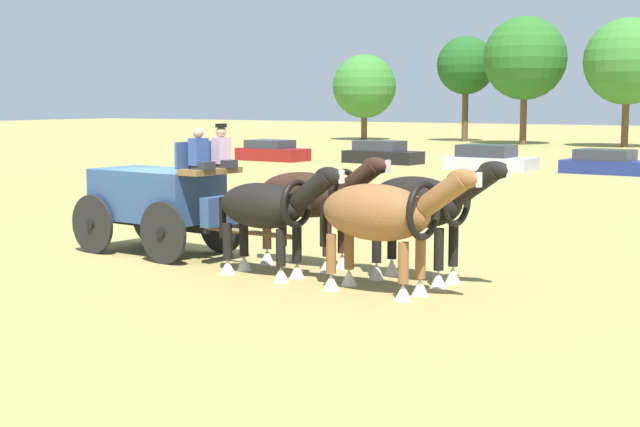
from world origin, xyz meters
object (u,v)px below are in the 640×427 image
Objects in this scene: parked_vehicle_b at (382,154)px; draft_horse_rear_off at (268,209)px; parked_vehicle_d at (608,163)px; show_wagon at (161,197)px; parked_vehicle_a at (272,152)px; parked_vehicle_c at (489,159)px; draft_horse_rear_near at (310,198)px; draft_horse_lead_off at (382,215)px; draft_horse_lead_near at (421,206)px.

draft_horse_rear_off is at bearing -65.24° from parked_vehicle_b.
draft_horse_rear_off is at bearing -86.95° from parked_vehicle_d.
show_wagon is 3.64m from draft_horse_rear_off.
parked_vehicle_a is 12.79m from parked_vehicle_c.
parked_vehicle_a is 18.33m from parked_vehicle_d.
draft_horse_rear_off is 34.59m from parked_vehicle_a.
parked_vehicle_d is (-1.63, 27.43, -0.92)m from draft_horse_rear_near.
draft_horse_rear_near is 0.77× the size of parked_vehicle_b.
draft_horse_rear_off is (3.51, -0.96, 0.04)m from show_wagon.
draft_horse_rear_near is at bearing 5.27° from show_wagon.
draft_horse_rear_off is 2.58m from draft_horse_lead_off.
parked_vehicle_c is at bearing 104.05° from draft_horse_rear_off.
parked_vehicle_b is (-16.32, 28.48, -0.90)m from draft_horse_lead_near.
show_wagon is 31.87m from parked_vehicle_a.
parked_vehicle_c is 1.03× the size of parked_vehicle_d.
show_wagon reaches higher than parked_vehicle_d.
parked_vehicle_c is (12.79, -0.07, 0.02)m from parked_vehicle_a.
parked_vehicle_b is (-16.20, 29.77, -0.86)m from draft_horse_lead_off.
draft_horse_rear_off reaches higher than parked_vehicle_a.
parked_vehicle_c is at bearing 104.91° from draft_horse_rear_near.
show_wagon is 1.81× the size of draft_horse_lead_off.
draft_horse_lead_off reaches higher than parked_vehicle_a.
draft_horse_lead_near is 35.38m from parked_vehicle_a.
show_wagon reaches higher than parked_vehicle_a.
draft_horse_lead_near reaches higher than parked_vehicle_a.
draft_horse_lead_off is 0.80× the size of parked_vehicle_a.
draft_horse_rear_near is 27.49m from parked_vehicle_d.
draft_horse_rear_near is at bearing -75.09° from parked_vehicle_c.
show_wagon is 30.33m from parked_vehicle_b.
draft_horse_lead_off is at bearing -31.71° from draft_horse_rear_near.
parked_vehicle_a is (-22.43, 28.54, -0.88)m from draft_horse_lead_off.
parked_vehicle_c is at bearing -11.25° from parked_vehicle_b.
draft_horse_lead_near is (2.69, 1.07, 0.12)m from draft_horse_rear_off.
draft_horse_rear_off is at bearing -94.62° from draft_horse_rear_near.
parked_vehicle_b is 1.00× the size of parked_vehicle_d.
parked_vehicle_c reaches higher than parked_vehicle_a.
draft_horse_lead_off is at bearing -95.27° from draft_horse_lead_near.
draft_horse_rear_off is 2.89m from draft_horse_lead_near.
draft_horse_lead_off is 0.76× the size of parked_vehicle_b.
show_wagon is 1.34× the size of parked_vehicle_c.
parked_vehicle_a is (-19.96, 27.02, -0.90)m from draft_horse_rear_near.
parked_vehicle_a reaches higher than parked_vehicle_d.
draft_horse_rear_near reaches higher than parked_vehicle_c.
parked_vehicle_d is at bearing -3.88° from parked_vehicle_b.
draft_horse_rear_off is at bearing -54.95° from parked_vehicle_a.
draft_horse_lead_near is 1.30m from draft_horse_lead_off.
show_wagon is 1.38× the size of parked_vehicle_d.
show_wagon is 1.95× the size of draft_horse_rear_off.
show_wagon is 27.52m from parked_vehicle_c.
parked_vehicle_d is at bearing 1.29° from parked_vehicle_a.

